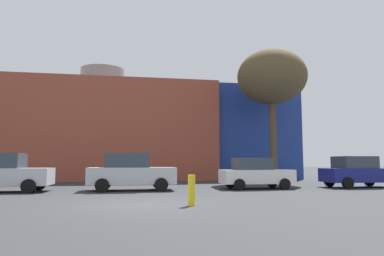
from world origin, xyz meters
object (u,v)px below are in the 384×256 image
parked_car_3 (255,173)px  parked_car_1 (3,173)px  bollard_yellow_0 (192,190)px  parked_car_4 (358,172)px  parked_car_2 (131,172)px  bare_tree_0 (272,78)px

parked_car_3 → parked_car_1: bearing=180.0°
parked_car_3 → bollard_yellow_0: 8.25m
bollard_yellow_0 → parked_car_3: bearing=55.2°
parked_car_4 → parked_car_1: bearing=180.0°
parked_car_2 → parked_car_3: bearing=-0.0°
parked_car_3 → bare_tree_0: 9.61m
parked_car_1 → parked_car_3: bearing=-0.0°
parked_car_1 → bollard_yellow_0: (8.15, -6.77, -0.43)m
bare_tree_0 → parked_car_3: bearing=-121.6°
parked_car_2 → bollard_yellow_0: size_ratio=4.34×
parked_car_3 → bollard_yellow_0: parked_car_3 is taller
parked_car_4 → bare_tree_0: (-2.69, 5.71, 6.84)m
parked_car_3 → parked_car_4: bearing=-0.0°
parked_car_1 → bollard_yellow_0: 10.60m
bare_tree_0 → parked_car_1: bearing=-160.8°
parked_car_3 → bare_tree_0: bare_tree_0 is taller
parked_car_1 → bollard_yellow_0: bearing=-39.7°
parked_car_1 → parked_car_2: bearing=0.0°
parked_car_3 → bollard_yellow_0: (-4.70, -6.77, -0.33)m
parked_car_2 → bollard_yellow_0: 7.08m
parked_car_1 → bollard_yellow_0: size_ratio=4.27×
bare_tree_0 → bollard_yellow_0: size_ratio=9.68×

